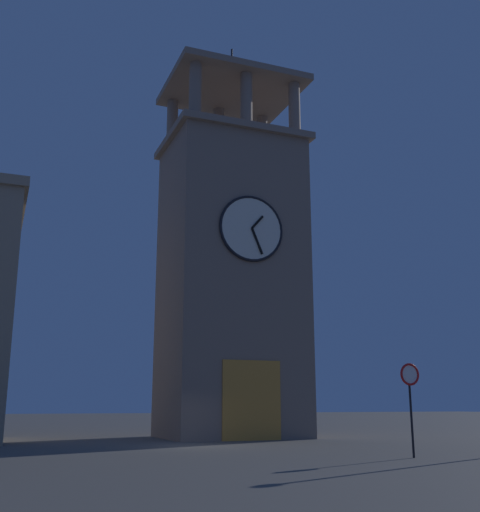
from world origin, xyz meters
name	(u,v)px	position (x,y,z in m)	size (l,w,h in m)	color
ground_plane	(199,446)	(0.00, 0.00, 0.00)	(200.00, 200.00, 0.00)	#56544F
clocktower	(231,274)	(-3.71, -5.90, 9.13)	(8.04, 6.64, 23.77)	gray
no_horn_sign	(410,383)	(-4.94, 8.59, 2.52)	(0.78, 0.14, 3.20)	black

